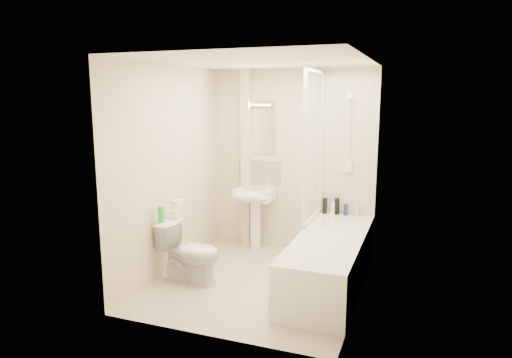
% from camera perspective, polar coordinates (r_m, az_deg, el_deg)
% --- Properties ---
extents(floor, '(2.50, 2.50, 0.00)m').
position_cam_1_polar(floor, '(5.22, 0.39, -12.72)').
color(floor, beige).
rests_on(floor, ground).
extents(wall_back, '(2.20, 0.02, 2.40)m').
position_cam_1_polar(wall_back, '(6.06, 4.47, 2.27)').
color(wall_back, beige).
rests_on(wall_back, ground).
extents(wall_left, '(0.02, 2.50, 2.40)m').
position_cam_1_polar(wall_left, '(5.35, -10.72, 1.06)').
color(wall_left, beige).
rests_on(wall_left, ground).
extents(wall_right, '(0.02, 2.50, 2.40)m').
position_cam_1_polar(wall_right, '(4.63, 13.32, -0.48)').
color(wall_right, beige).
rests_on(wall_right, ground).
extents(ceiling, '(2.20, 2.50, 0.02)m').
position_cam_1_polar(ceiling, '(4.82, 0.43, 14.55)').
color(ceiling, white).
rests_on(ceiling, wall_back).
extents(tile_back, '(0.70, 0.01, 1.75)m').
position_cam_1_polar(tile_back, '(5.86, 11.55, 4.04)').
color(tile_back, beige).
rests_on(tile_back, wall_back).
extents(tile_right, '(0.01, 2.10, 1.75)m').
position_cam_1_polar(tile_right, '(4.79, 13.59, 2.60)').
color(tile_right, beige).
rests_on(tile_right, wall_right).
extents(pipe_boxing, '(0.12, 0.12, 2.40)m').
position_cam_1_polar(pipe_boxing, '(6.20, -1.21, 2.49)').
color(pipe_boxing, beige).
rests_on(pipe_boxing, ground).
extents(splashback, '(0.60, 0.02, 0.30)m').
position_cam_1_polar(splashback, '(6.21, 0.46, 0.92)').
color(splashback, beige).
rests_on(splashback, wall_back).
extents(mirror, '(0.46, 0.01, 0.60)m').
position_cam_1_polar(mirror, '(6.14, 0.46, 5.98)').
color(mirror, white).
rests_on(mirror, wall_back).
extents(strip_light, '(0.42, 0.07, 0.07)m').
position_cam_1_polar(strip_light, '(6.10, 0.39, 9.43)').
color(strip_light, silver).
rests_on(strip_light, wall_back).
extents(bathtub, '(0.70, 2.10, 0.55)m').
position_cam_1_polar(bathtub, '(5.11, 9.23, -9.91)').
color(bathtub, white).
rests_on(bathtub, ground).
extents(shower_screen, '(0.04, 0.92, 1.80)m').
position_cam_1_polar(shower_screen, '(5.49, 7.22, 4.02)').
color(shower_screen, white).
rests_on(shower_screen, bathtub).
extents(shower_fixture, '(0.10, 0.16, 0.99)m').
position_cam_1_polar(shower_fixture, '(5.80, 11.51, 5.18)').
color(shower_fixture, white).
rests_on(shower_fixture, wall_back).
extents(pedestal_sink, '(0.49, 0.46, 0.95)m').
position_cam_1_polar(pedestal_sink, '(6.07, -0.27, -2.83)').
color(pedestal_sink, white).
rests_on(pedestal_sink, ground).
extents(bottle_black_a, '(0.06, 0.06, 0.20)m').
position_cam_1_polar(bottle_black_a, '(5.96, 8.59, -3.31)').
color(bottle_black_a, black).
rests_on(bottle_black_a, bathtub).
extents(bottle_white_a, '(0.06, 0.06, 0.14)m').
position_cam_1_polar(bottle_white_a, '(5.95, 9.63, -3.66)').
color(bottle_white_a, white).
rests_on(bottle_white_a, bathtub).
extents(bottle_black_b, '(0.06, 0.06, 0.21)m').
position_cam_1_polar(bottle_black_b, '(5.93, 10.07, -3.37)').
color(bottle_black_b, black).
rests_on(bottle_black_b, bathtub).
extents(bottle_blue, '(0.05, 0.05, 0.14)m').
position_cam_1_polar(bottle_blue, '(5.92, 11.14, -3.78)').
color(bottle_blue, navy).
rests_on(bottle_blue, bathtub).
extents(bottle_white_b, '(0.05, 0.05, 0.14)m').
position_cam_1_polar(bottle_white_b, '(5.90, 12.51, -3.91)').
color(bottle_white_b, silver).
rests_on(bottle_white_b, bathtub).
extents(toilet, '(0.39, 0.68, 0.69)m').
position_cam_1_polar(toilet, '(5.16, -8.23, -9.02)').
color(toilet, white).
rests_on(toilet, ground).
extents(toilet_roll_lower, '(0.10, 0.10, 0.10)m').
position_cam_1_polar(toilet_roll_lower, '(5.19, -10.14, -4.37)').
color(toilet_roll_lower, white).
rests_on(toilet_roll_lower, toilet).
extents(toilet_roll_upper, '(0.12, 0.12, 0.10)m').
position_cam_1_polar(toilet_roll_upper, '(5.21, -9.89, -3.14)').
color(toilet_roll_upper, white).
rests_on(toilet_roll_upper, toilet_roll_lower).
extents(green_bottle, '(0.06, 0.06, 0.18)m').
position_cam_1_polar(green_bottle, '(5.07, -11.78, -4.35)').
color(green_bottle, green).
rests_on(green_bottle, toilet).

